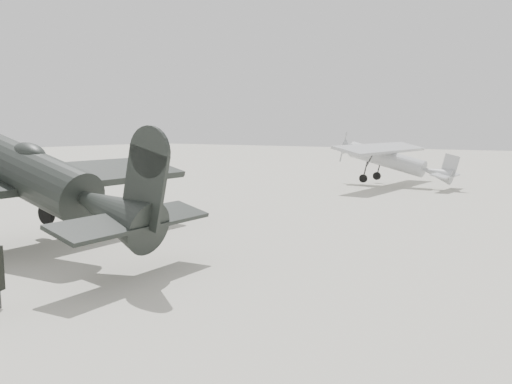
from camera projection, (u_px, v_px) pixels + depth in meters
ground at (223, 263)px, 13.57m from camera, size 160.00×160.00×0.00m
lowwing_monoplane at (41, 180)px, 14.22m from camera, size 9.07×12.56×4.09m
highwing_monoplane at (391, 156)px, 31.52m from camera, size 7.51×10.59×3.00m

